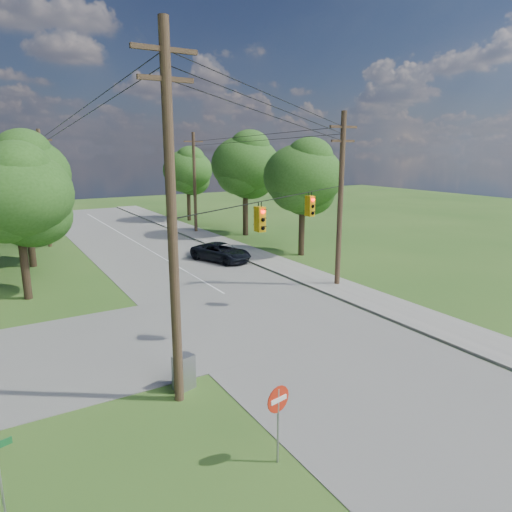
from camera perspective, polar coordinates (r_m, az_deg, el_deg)
ground at (r=18.12m, az=5.03°, el=-14.16°), size 140.00×140.00×0.00m
main_road at (r=22.92m, az=1.76°, el=-8.05°), size 10.00×100.00×0.03m
sidewalk_east at (r=26.91m, az=13.93°, el=-5.09°), size 2.60×100.00×0.12m
pole_sw at (r=14.41m, az=-10.48°, el=4.67°), size 2.00×0.32×12.00m
pole_ne at (r=28.08m, az=10.52°, el=7.14°), size 2.00×0.32×10.50m
pole_north_e at (r=46.88m, az=-7.68°, el=9.15°), size 2.00×0.32×10.00m
pole_north_w at (r=43.34m, az=-24.96°, el=7.74°), size 2.00×0.32×10.00m
power_lines at (r=26.91m, az=-6.81°, el=14.87°), size 13.93×29.62×4.93m
traffic_signals at (r=21.38m, az=3.95°, el=5.59°), size 4.91×3.27×1.05m
tree_w_near at (r=28.13m, az=-27.77°, el=6.80°), size 6.00×6.00×8.40m
tree_w_mid at (r=36.11m, az=-27.11°, el=9.00°), size 6.40×6.40×9.22m
tree_e_near at (r=36.17m, az=5.88°, el=9.83°), size 6.20×6.20×8.81m
tree_e_mid at (r=44.80m, az=-1.36°, el=11.36°), size 6.60×6.60×9.64m
tree_e_far at (r=55.21m, az=-8.53°, el=10.53°), size 5.80×5.80×8.32m
car_main_north at (r=34.75m, az=-4.39°, el=0.49°), size 3.89×5.40×1.37m
control_cabinet at (r=16.82m, az=-9.02°, el=-14.14°), size 0.80×0.66×1.26m
do_not_enter_sign at (r=12.69m, az=2.79°, el=-18.36°), size 0.75×0.18×2.28m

